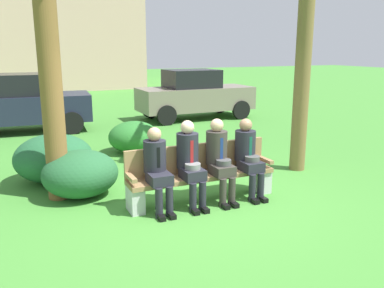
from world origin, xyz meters
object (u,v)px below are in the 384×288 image
object	(u,v)px
park_bench	(201,173)
seated_man_leftmost	(157,165)
parked_car_far	(195,94)
shrub_mid_lawn	(54,158)
seated_man_centerright	(219,156)
seated_man_rightmost	(248,154)
seated_man_centerleft	(190,159)
building_backdrop	(36,15)
shrub_near_bench	(80,174)
parked_car_near	(18,104)
shrub_far_lawn	(134,137)

from	to	relation	value
park_bench	seated_man_leftmost	xyz separation A→B (m)	(-0.78, -0.13, 0.27)
parked_car_far	shrub_mid_lawn	bearing A→B (deg)	-135.26
seated_man_centerright	seated_man_rightmost	size ratio (longest dim) A/B	1.03
seated_man_centerleft	shrub_mid_lawn	bearing A→B (deg)	130.92
seated_man_rightmost	building_backdrop	bearing A→B (deg)	93.72
parked_car_far	building_backdrop	bearing A→B (deg)	104.03
park_bench	shrub_mid_lawn	distance (m)	2.82
parked_car_far	seated_man_centerright	bearing A→B (deg)	-111.74
building_backdrop	seated_man_leftmost	bearing A→B (deg)	-90.30
park_bench	parked_car_far	bearing A→B (deg)	66.10
shrub_near_bench	parked_car_near	size ratio (longest dim) A/B	0.31
shrub_near_bench	shrub_mid_lawn	distance (m)	1.04
seated_man_leftmost	shrub_near_bench	bearing A→B (deg)	131.42
seated_man_centerleft	seated_man_centerright	distance (m)	0.51
shrub_far_lawn	shrub_near_bench	bearing A→B (deg)	-123.37
seated_man_centerright	parked_car_near	bearing A→B (deg)	110.75
seated_man_centerleft	seated_man_rightmost	distance (m)	1.04
seated_man_rightmost	parked_car_near	distance (m)	7.86
seated_man_rightmost	shrub_far_lawn	world-z (taller)	seated_man_rightmost
building_backdrop	parked_car_far	bearing A→B (deg)	-75.97
parked_car_far	seated_man_centerleft	bearing A→B (deg)	-115.15
seated_man_centerleft	seated_man_rightmost	world-z (taller)	seated_man_centerleft
park_bench	seated_man_centerleft	size ratio (longest dim) A/B	1.83
seated_man_rightmost	parked_car_far	bearing A→B (deg)	72.00
parked_car_near	building_backdrop	bearing A→B (deg)	83.31
parked_car_near	building_backdrop	world-z (taller)	building_backdrop
seated_man_rightmost	seated_man_leftmost	bearing A→B (deg)	179.85
shrub_mid_lawn	shrub_far_lawn	xyz separation A→B (m)	(1.94, 1.48, -0.07)
park_bench	seated_man_centerleft	xyz separation A→B (m)	(-0.25, -0.13, 0.30)
shrub_near_bench	shrub_mid_lawn	bearing A→B (deg)	107.31
shrub_near_bench	shrub_mid_lawn	xyz separation A→B (m)	(-0.31, 0.99, 0.05)
seated_man_centerleft	seated_man_centerright	size ratio (longest dim) A/B	1.01
seated_man_rightmost	shrub_near_bench	xyz separation A→B (m)	(-2.53, 1.08, -0.33)
seated_man_rightmost	building_backdrop	xyz separation A→B (m)	(-1.45, 22.40, 3.64)
building_backdrop	shrub_near_bench	bearing A→B (deg)	-92.88
seated_man_leftmost	shrub_near_bench	xyz separation A→B (m)	(-0.95, 1.08, -0.32)
seated_man_centerleft	seated_man_centerright	xyz separation A→B (m)	(0.51, -0.00, -0.00)
seated_man_leftmost	shrub_near_bench	distance (m)	1.48
shrub_near_bench	parked_car_near	distance (m)	6.14
seated_man_centerleft	shrub_near_bench	bearing A→B (deg)	144.01
park_bench	seated_man_centerright	world-z (taller)	seated_man_centerright
shrub_near_bench	shrub_mid_lawn	size ratio (longest dim) A/B	0.88
seated_man_centerleft	shrub_mid_lawn	world-z (taller)	seated_man_centerleft
seated_man_rightmost	shrub_mid_lawn	xyz separation A→B (m)	(-2.83, 2.08, -0.27)
seated_man_centerright	shrub_mid_lawn	size ratio (longest dim) A/B	0.94
seated_man_leftmost	seated_man_centerright	world-z (taller)	seated_man_centerright
park_bench	building_backdrop	xyz separation A→B (m)	(-0.66, 22.26, 3.91)
seated_man_centerleft	shrub_mid_lawn	distance (m)	2.76
shrub_mid_lawn	parked_car_far	distance (m)	7.30
shrub_mid_lawn	parked_car_far	size ratio (longest dim) A/B	0.36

